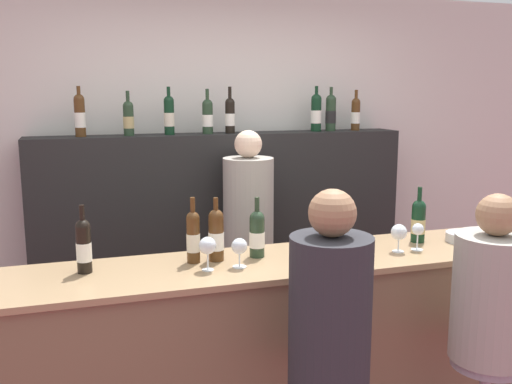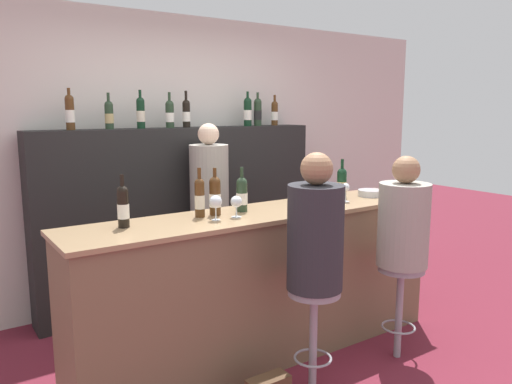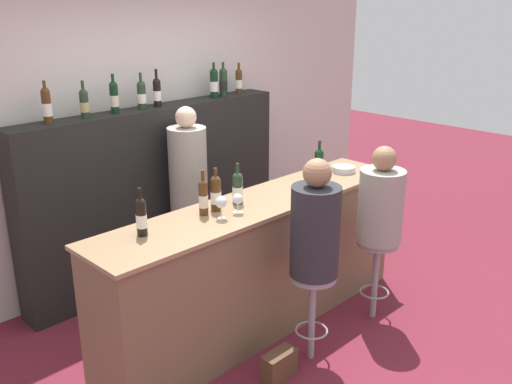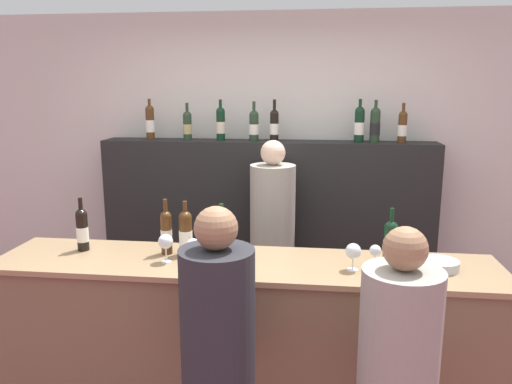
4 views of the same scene
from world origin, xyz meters
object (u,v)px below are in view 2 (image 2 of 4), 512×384
wine_bottle_backbar_2 (141,112)px  bartender (210,226)px  wine_bottle_backbar_7 (275,113)px  guest_seated_left (315,232)px  wine_bottle_counter_2 (215,195)px  wine_glass_1 (236,202)px  wine_bottle_backbar_6 (258,112)px  bar_stool_left (314,314)px  bar_stool_right (400,288)px  wine_glass_0 (216,202)px  wine_bottle_backbar_0 (70,112)px  wine_bottle_backbar_5 (248,112)px  wine_bottle_backbar_1 (109,115)px  guest_seated_right (404,220)px  wine_bottle_counter_0 (123,206)px  wine_bottle_backbar_4 (186,113)px  wine_bottle_counter_3 (242,194)px  wine_bottle_backbar_3 (170,114)px  wine_bottle_counter_4 (342,183)px  wine_glass_3 (346,188)px  metal_bowl (371,193)px  wine_glass_2 (335,190)px  wine_bottle_counter_1 (200,197)px

wine_bottle_backbar_2 → bartender: wine_bottle_backbar_2 is taller
wine_bottle_backbar_7 → guest_seated_left: 2.25m
wine_bottle_counter_2 → wine_glass_1: (0.08, -0.14, -0.03)m
wine_bottle_backbar_6 → bar_stool_left: 2.39m
guest_seated_left → bar_stool_right: size_ratio=1.22×
wine_bottle_counter_2 → bar_stool_right: bearing=-30.4°
wine_glass_0 → wine_glass_1: wine_glass_0 is taller
guest_seated_left → bartender: (0.11, 1.51, -0.28)m
wine_bottle_backbar_0 → wine_bottle_backbar_5: wine_bottle_backbar_5 is taller
wine_bottle_backbar_1 → wine_bottle_backbar_7: (1.67, 0.00, 0.01)m
bar_stool_left → bar_stool_right: same height
guest_seated_right → wine_bottle_counter_0: bearing=159.4°
wine_bottle_backbar_5 → wine_bottle_backbar_4: bearing=180.0°
wine_bottle_backbar_2 → wine_bottle_backbar_6: bearing=-0.0°
wine_glass_0 → guest_seated_left: bearing=-52.7°
wine_bottle_backbar_1 → wine_bottle_counter_3: bearing=-67.5°
wine_bottle_counter_0 → wine_bottle_backbar_3: (0.87, 1.21, 0.53)m
wine_bottle_backbar_3 → wine_glass_0: bearing=-103.3°
wine_bottle_counter_4 → bar_stool_left: 1.25m
wine_glass_3 → bar_stool_right: 0.83m
wine_bottle_counter_3 → wine_bottle_counter_2: bearing=180.0°
wine_bottle_counter_4 → metal_bowl: wine_bottle_counter_4 is taller
wine_bottle_backbar_1 → guest_seated_left: wine_bottle_backbar_1 is taller
wine_bottle_counter_3 → wine_bottle_counter_4: (0.94, 0.00, 0.00)m
guest_seated_left → bar_stool_right: guest_seated_left is taller
wine_glass_0 → guest_seated_left: size_ratio=0.19×
guest_seated_right → wine_bottle_backbar_3: bearing=114.9°
wine_glass_2 → metal_bowl: wine_glass_2 is taller
wine_bottle_backbar_6 → metal_bowl: (0.23, -1.29, -0.64)m
wine_glass_1 → wine_bottle_backbar_5: bearing=54.2°
wine_bottle_backbar_6 → wine_glass_1: (-1.10, -1.36, -0.57)m
guest_seated_left → wine_glass_2: bearing=39.2°
wine_bottle_backbar_4 → bartender: wine_bottle_backbar_4 is taller
wine_bottle_backbar_3 → guest_seated_left: bearing=-87.8°
wine_bottle_backbar_3 → wine_bottle_backbar_7: wine_bottle_backbar_3 is taller
wine_bottle_counter_2 → guest_seated_right: (1.11, -0.65, -0.19)m
metal_bowl → wine_bottle_counter_2: bearing=176.9°
wine_bottle_backbar_2 → bartender: bearing=-38.7°
wine_bottle_counter_4 → wine_glass_0: wine_bottle_counter_4 is taller
wine_bottle_backbar_1 → wine_bottle_backbar_6: 1.47m
wine_bottle_counter_4 → wine_bottle_backbar_5: wine_bottle_backbar_5 is taller
wine_bottle_backbar_1 → bar_stool_left: 2.30m
wine_bottle_backbar_2 → wine_bottle_backbar_5: 1.08m
wine_bottle_counter_4 → bar_stool_left: bearing=-142.0°
wine_bottle_backbar_7 → wine_bottle_counter_2: bearing=-138.6°
bartender → bar_stool_left: bearing=-94.3°
wine_bottle_counter_1 → wine_bottle_backbar_1: bearing=98.3°
wine_glass_1 → wine_bottle_counter_3: bearing=46.8°
wine_bottle_backbar_0 → wine_bottle_counter_1: bearing=-68.3°
wine_bottle_backbar_2 → wine_bottle_backbar_7: (1.40, 0.00, -0.01)m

